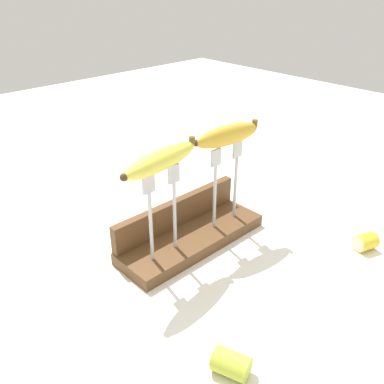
% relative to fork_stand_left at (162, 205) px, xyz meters
% --- Properties ---
extents(ground_plane, '(3.00, 3.00, 0.00)m').
position_rel_fork_stand_left_xyz_m(ground_plane, '(0.09, 0.01, -0.14)').
color(ground_plane, white).
extents(wooden_board, '(0.34, 0.11, 0.03)m').
position_rel_fork_stand_left_xyz_m(wooden_board, '(0.09, 0.01, -0.12)').
color(wooden_board, brown).
rests_on(wooden_board, ground).
extents(board_backstop, '(0.33, 0.02, 0.06)m').
position_rel_fork_stand_left_xyz_m(board_backstop, '(0.09, 0.06, -0.08)').
color(board_backstop, brown).
rests_on(board_backstop, wooden_board).
extents(fork_stand_left, '(0.08, 0.01, 0.18)m').
position_rel_fork_stand_left_xyz_m(fork_stand_left, '(0.00, 0.00, 0.00)').
color(fork_stand_left, '#B2B2B7').
rests_on(fork_stand_left, wooden_board).
extents(fork_stand_right, '(0.09, 0.01, 0.18)m').
position_rel_fork_stand_left_xyz_m(fork_stand_right, '(0.17, 0.00, -0.00)').
color(fork_stand_right, '#B2B2B7').
rests_on(fork_stand_right, wooden_board).
extents(banana_raised_left, '(0.19, 0.07, 0.04)m').
position_rel_fork_stand_left_xyz_m(banana_raised_left, '(-0.00, -0.00, 0.09)').
color(banana_raised_left, '#DBD147').
rests_on(banana_raised_left, fork_stand_left).
extents(banana_raised_right, '(0.17, 0.05, 0.04)m').
position_rel_fork_stand_left_xyz_m(banana_raised_right, '(0.17, 0.00, 0.09)').
color(banana_raised_right, gold).
rests_on(banana_raised_right, fork_stand_right).
extents(banana_chunk_near, '(0.05, 0.05, 0.04)m').
position_rel_fork_stand_left_xyz_m(banana_chunk_near, '(0.34, -0.25, -0.12)').
color(banana_chunk_near, yellow).
rests_on(banana_chunk_near, ground).
extents(banana_chunk_far, '(0.05, 0.06, 0.04)m').
position_rel_fork_stand_left_xyz_m(banana_chunk_far, '(-0.10, -0.26, -0.12)').
color(banana_chunk_far, '#B2C138').
rests_on(banana_chunk_far, ground).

